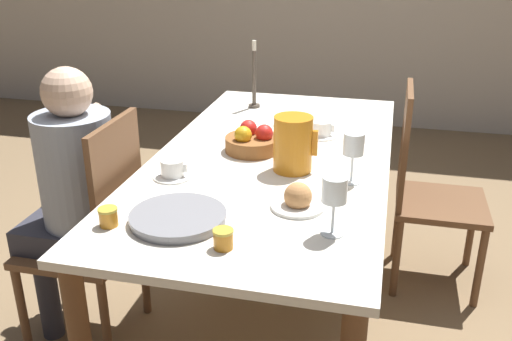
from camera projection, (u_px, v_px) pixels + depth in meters
name	position (u px, v px, depth m)	size (l,w,h in m)	color
ground_plane	(270.00, 309.00, 2.65)	(20.00, 20.00, 0.00)	#7F6647
dining_table	(272.00, 177.00, 2.39)	(0.95, 1.90, 0.77)	silver
chair_person_side	(96.00, 232.00, 2.30)	(0.42, 0.42, 0.98)	brown
chair_opposite	(425.00, 187.00, 2.71)	(0.42, 0.42, 0.98)	brown
person_seated	(72.00, 185.00, 2.27)	(0.39, 0.41, 1.17)	#33333D
red_pitcher	(293.00, 144.00, 2.17)	(0.17, 0.15, 0.22)	orange
wine_glass_water	(354.00, 146.00, 2.05)	(0.08, 0.08, 0.19)	white
wine_glass_juice	(334.00, 193.00, 1.69)	(0.08, 0.08, 0.19)	white
teacup_near_person	(173.00, 170.00, 2.14)	(0.15, 0.15, 0.07)	white
teacup_across	(321.00, 130.00, 2.56)	(0.15, 0.15, 0.07)	white
serving_tray	(178.00, 217.00, 1.81)	(0.31, 0.31, 0.03)	gray
bread_plate	(298.00, 199.00, 1.90)	(0.18, 0.18, 0.09)	white
jam_jar_amber	(223.00, 238.00, 1.65)	(0.06, 0.06, 0.06)	#C67A1E
jam_jar_red	(108.00, 216.00, 1.78)	(0.06, 0.06, 0.06)	#C67A1E
fruit_bowl	(252.00, 141.00, 2.38)	(0.23, 0.23, 0.12)	brown
candlestick_tall	(254.00, 81.00, 2.95)	(0.06, 0.06, 0.35)	#4C4238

